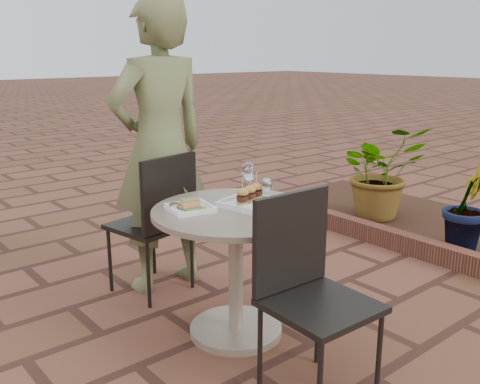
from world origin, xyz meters
TOP-DOWN VIEW (x-y plane):
  - ground at (0.00, 0.00)m, footprint 60.00×60.00m
  - cafe_table at (-0.23, -0.06)m, footprint 0.90×0.90m
  - chair_far at (-0.28, 0.65)m, footprint 0.51×0.51m
  - chair_near at (-0.30, -0.64)m, footprint 0.46×0.46m
  - diner at (-0.20, 0.76)m, footprint 0.70×0.47m
  - plate_salmon at (-0.43, 0.08)m, footprint 0.26×0.26m
  - plate_sliders at (-0.13, -0.06)m, footprint 0.34×0.34m
  - plate_tuna at (-0.11, -0.23)m, footprint 0.29×0.29m
  - wine_glass_right at (-0.03, -0.08)m, footprint 0.06×0.06m
  - wine_glass_mid at (0.04, 0.16)m, footprint 0.08×0.08m
  - wine_glass_far at (0.03, 0.13)m, footprint 0.07×0.07m
  - steel_ramekin at (-0.50, 0.13)m, footprint 0.07×0.07m
  - cutlery_set at (-0.02, -0.23)m, footprint 0.13×0.21m
  - planter_curb at (1.60, 0.30)m, footprint 0.12×3.00m
  - mulch_bed at (2.30, 0.30)m, footprint 1.30×3.00m
  - potted_plant_a at (2.06, 0.65)m, footprint 0.97×0.92m
  - potted_plant_b at (1.85, -0.29)m, footprint 0.44×0.37m

SIDE VIEW (x-z plane):
  - ground at x=0.00m, z-range 0.00..0.00m
  - mulch_bed at x=2.30m, z-range 0.00..0.06m
  - planter_curb at x=1.60m, z-range 0.00..0.15m
  - potted_plant_b at x=1.85m, z-range 0.06..0.79m
  - cafe_table at x=-0.23m, z-range 0.12..0.85m
  - potted_plant_a at x=2.06m, z-range 0.06..0.92m
  - chair_far at x=-0.28m, z-range 0.08..1.01m
  - chair_near at x=-0.30m, z-range 0.08..1.01m
  - cutlery_set at x=-0.02m, z-range 0.73..0.73m
  - plate_tuna at x=-0.11m, z-range 0.73..0.76m
  - plate_salmon at x=-0.43m, z-range 0.72..0.78m
  - steel_ramekin at x=-0.50m, z-range 0.73..0.77m
  - plate_sliders at x=-0.13m, z-range 0.68..0.86m
  - wine_glass_right at x=-0.03m, z-range 0.76..0.91m
  - wine_glass_far at x=0.03m, z-range 0.76..0.93m
  - wine_glass_mid at x=0.04m, z-range 0.77..0.96m
  - diner at x=-0.20m, z-range 0.00..1.90m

